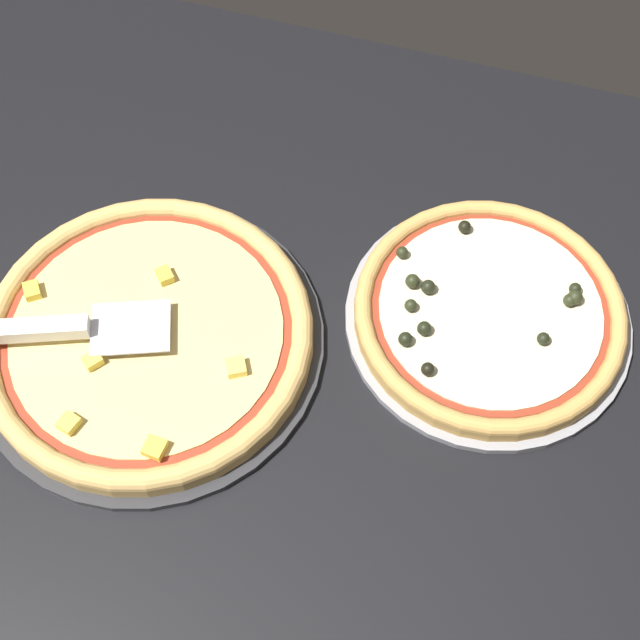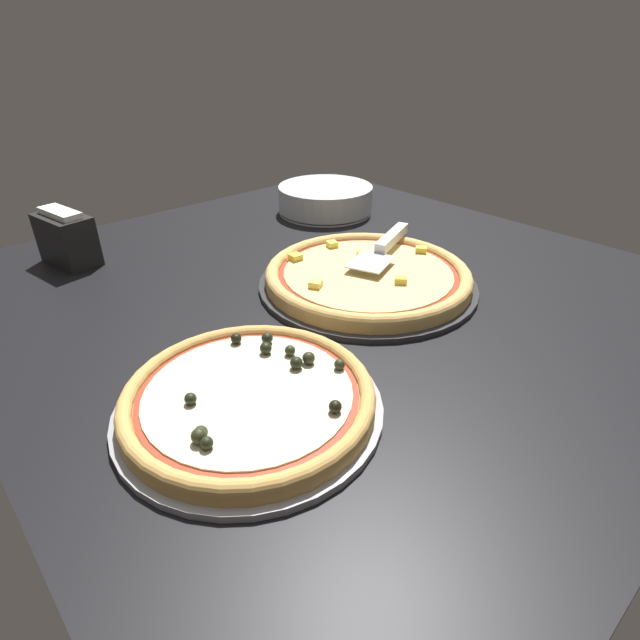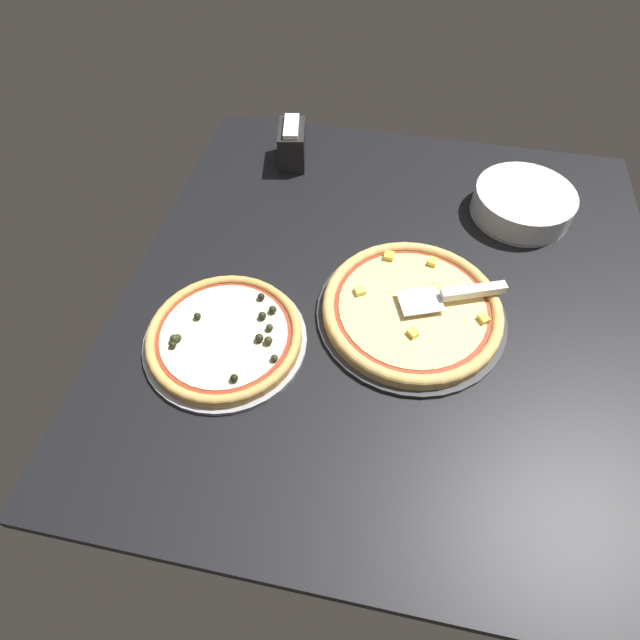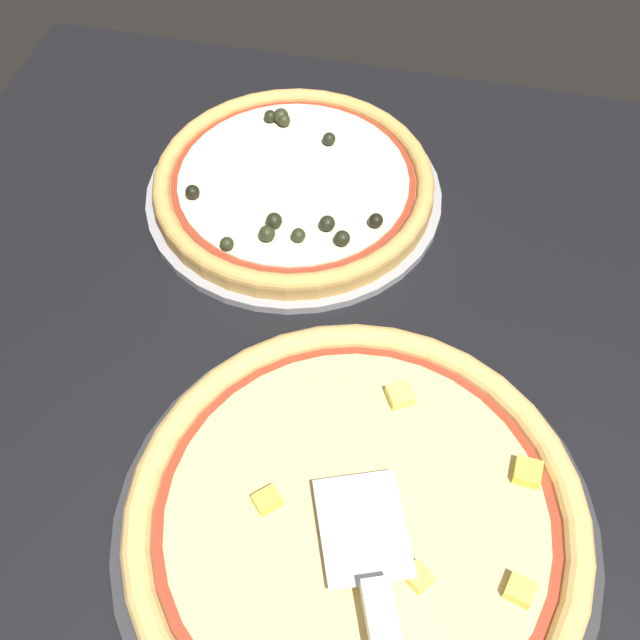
# 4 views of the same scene
# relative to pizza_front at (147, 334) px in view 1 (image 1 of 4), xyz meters

# --- Properties ---
(ground_plane) EXTENTS (1.26, 1.20, 0.04)m
(ground_plane) POSITION_rel_pizza_front_xyz_m (0.06, 0.05, -0.04)
(ground_plane) COLOR black
(pizza_pan_front) EXTENTS (0.41, 0.41, 0.01)m
(pizza_pan_front) POSITION_rel_pizza_front_xyz_m (-0.00, 0.00, -0.02)
(pizza_pan_front) COLOR #2D2D30
(pizza_pan_front) RESTS_ON ground_plane
(pizza_front) EXTENTS (0.39, 0.39, 0.03)m
(pizza_front) POSITION_rel_pizza_front_xyz_m (0.00, 0.00, 0.00)
(pizza_front) COLOR #DBAD60
(pizza_front) RESTS_ON pizza_pan_front
(pizza_pan_back) EXTENTS (0.34, 0.34, 0.01)m
(pizza_pan_back) POSITION_rel_pizza_front_xyz_m (-0.15, 0.38, -0.02)
(pizza_pan_back) COLOR #939399
(pizza_pan_back) RESTS_ON ground_plane
(pizza_back) EXTENTS (0.32, 0.32, 0.04)m
(pizza_back) POSITION_rel_pizza_front_xyz_m (-0.15, 0.38, -0.00)
(pizza_back) COLOR tan
(pizza_back) RESTS_ON pizza_pan_back
(serving_spatula) EXTENTS (0.13, 0.23, 0.02)m
(serving_spatula) POSITION_rel_pizza_front_xyz_m (0.04, -0.10, 0.03)
(serving_spatula) COLOR silver
(serving_spatula) RESTS_ON pizza_front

